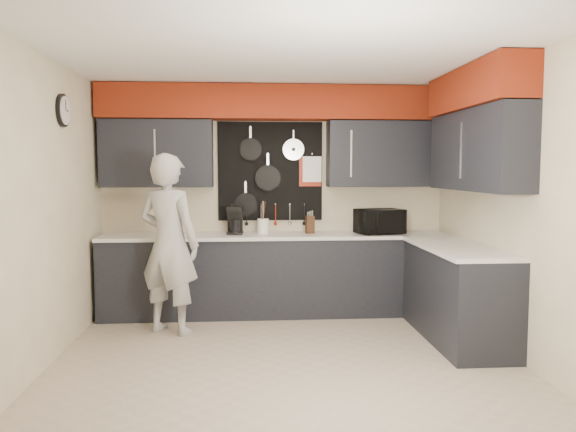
{
  "coord_description": "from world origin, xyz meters",
  "views": [
    {
      "loc": [
        -0.34,
        -4.86,
        1.65
      ],
      "look_at": [
        0.07,
        0.5,
        1.2
      ],
      "focal_mm": 35.0,
      "sensor_mm": 36.0,
      "label": 1
    }
  ],
  "objects": [
    {
      "name": "knife_block",
      "position": [
        0.39,
        1.48,
        1.02
      ],
      "size": [
        0.1,
        0.1,
        0.2
      ],
      "primitive_type": "cube",
      "rotation": [
        0.0,
        0.0,
        0.16
      ],
      "color": "#332210",
      "rests_on": "base_cabinets"
    },
    {
      "name": "right_wall_assembly",
      "position": [
        1.85,
        0.26,
        1.94
      ],
      "size": [
        0.36,
        3.5,
        2.6
      ],
      "color": "beige",
      "rests_on": "ground"
    },
    {
      "name": "base_cabinets",
      "position": [
        0.49,
        1.13,
        0.46
      ],
      "size": [
        3.95,
        2.2,
        0.92
      ],
      "color": "black",
      "rests_on": "ground"
    },
    {
      "name": "back_wall_assembly",
      "position": [
        0.01,
        1.6,
        2.01
      ],
      "size": [
        4.0,
        0.36,
        2.6
      ],
      "color": "beige",
      "rests_on": "ground"
    },
    {
      "name": "person",
      "position": [
        -1.11,
        0.79,
        0.9
      ],
      "size": [
        0.79,
        0.69,
        1.81
      ],
      "primitive_type": "imported",
      "rotation": [
        0.0,
        0.0,
        2.67
      ],
      "color": "#A7A7A5",
      "rests_on": "ground"
    },
    {
      "name": "left_wall_assembly",
      "position": [
        -1.99,
        0.02,
        1.33
      ],
      "size": [
        0.05,
        3.5,
        2.6
      ],
      "color": "beige",
      "rests_on": "ground"
    },
    {
      "name": "utensil_crock",
      "position": [
        -0.14,
        1.51,
        1.0
      ],
      "size": [
        0.13,
        0.13,
        0.17
      ],
      "primitive_type": "cylinder",
      "color": "white",
      "rests_on": "base_cabinets"
    },
    {
      "name": "coffee_maker",
      "position": [
        -0.46,
        1.48,
        1.08
      ],
      "size": [
        0.19,
        0.22,
        0.32
      ],
      "rotation": [
        0.0,
        0.0,
        -0.07
      ],
      "color": "black",
      "rests_on": "base_cabinets"
    },
    {
      "name": "ground",
      "position": [
        0.0,
        0.0,
        0.0
      ],
      "size": [
        4.0,
        4.0,
        0.0
      ],
      "primitive_type": "plane",
      "color": "tan",
      "rests_on": "ground"
    },
    {
      "name": "microwave",
      "position": [
        1.17,
        1.38,
        1.06
      ],
      "size": [
        0.57,
        0.46,
        0.28
      ],
      "primitive_type": "imported",
      "rotation": [
        0.0,
        0.0,
        0.25
      ],
      "color": "black",
      "rests_on": "base_cabinets"
    }
  ]
}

